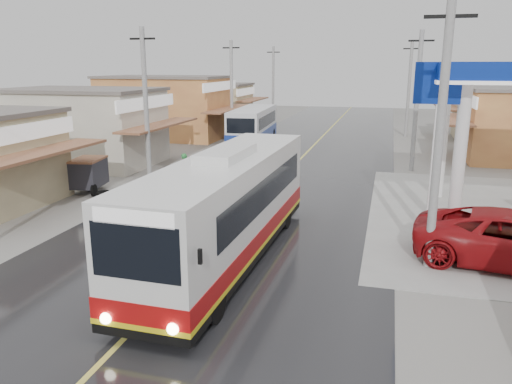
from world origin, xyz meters
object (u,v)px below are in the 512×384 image
(coach_bus, at_px, (228,207))
(second_bus, at_px, (253,126))
(tyre_stack, at_px, (104,195))
(tricycle_near, at_px, (88,173))
(cyclist, at_px, (186,180))

(coach_bus, distance_m, second_bus, 23.28)
(second_bus, xyz_separation_m, tyre_stack, (-2.49, -17.20, -1.34))
(tricycle_near, relative_size, tyre_stack, 2.86)
(tricycle_near, bearing_deg, coach_bus, -44.76)
(coach_bus, xyz_separation_m, tricycle_near, (-9.39, 6.59, -0.78))
(second_bus, height_order, tyre_stack, second_bus)
(coach_bus, bearing_deg, second_bus, 104.80)
(coach_bus, xyz_separation_m, second_bus, (-5.36, 22.66, -0.19))
(second_bus, xyz_separation_m, cyclist, (0.77, -15.17, -0.88))
(cyclist, distance_m, tyre_stack, 3.87)
(second_bus, relative_size, tricycle_near, 3.97)
(second_bus, height_order, tricycle_near, second_bus)
(tricycle_near, height_order, tyre_stack, tricycle_near)
(tricycle_near, bearing_deg, cyclist, 0.96)
(cyclist, xyz_separation_m, tricycle_near, (-4.79, -0.90, 0.29))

